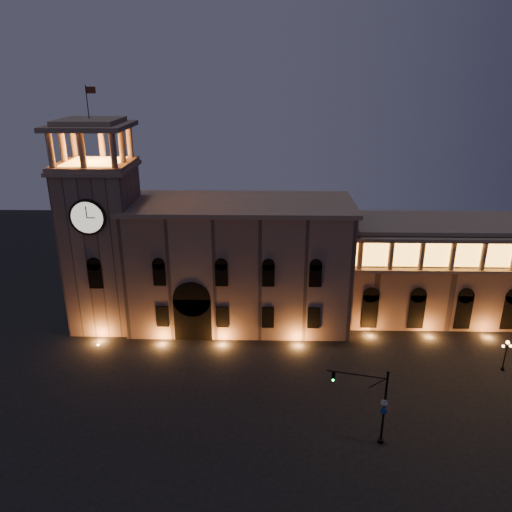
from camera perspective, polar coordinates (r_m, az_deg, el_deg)
ground at (r=54.86m, az=-0.83°, el=-18.09°), size 160.00×160.00×0.00m
government_building at (r=69.61m, az=-1.95°, el=-0.85°), size 30.80×12.80×17.60m
clock_tower at (r=70.87m, az=-17.09°, el=1.82°), size 9.80×9.80×32.40m
colonnade_wing at (r=78.04m, az=24.01°, el=-1.41°), size 40.60×11.50×14.50m
traffic_light at (r=50.92m, az=13.30°, el=-16.17°), size 5.82×1.65×8.17m
street_lamp_near at (r=67.80m, az=26.64°, el=-9.85°), size 1.39×0.41×4.01m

